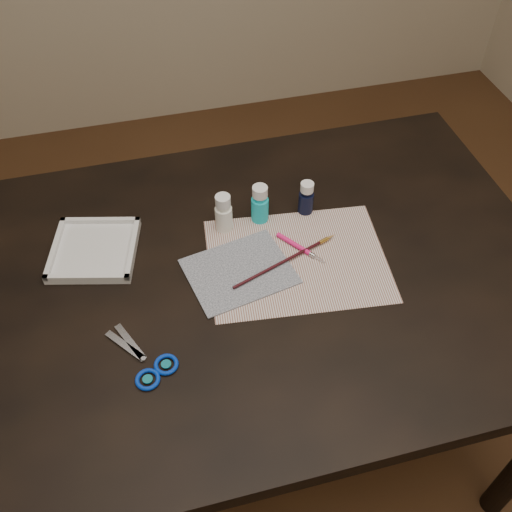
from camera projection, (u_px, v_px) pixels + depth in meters
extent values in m
cube|color=#422614|center=(256.00, 429.00, 1.79)|extent=(3.50, 3.50, 0.02)
cube|color=black|center=(256.00, 364.00, 1.50)|extent=(1.30, 0.90, 0.75)
cube|color=silver|center=(297.00, 260.00, 1.24)|extent=(0.42, 0.33, 0.00)
cube|color=black|center=(239.00, 271.00, 1.22)|extent=(0.25, 0.21, 0.00)
cylinder|color=white|center=(224.00, 213.00, 1.27)|extent=(0.04, 0.04, 0.10)
cylinder|color=#16C4D2|center=(260.00, 204.00, 1.29)|extent=(0.04, 0.04, 0.10)
cylinder|color=black|center=(306.00, 198.00, 1.32)|extent=(0.04, 0.04, 0.09)
cube|color=silver|center=(94.00, 249.00, 1.25)|extent=(0.22, 0.22, 0.02)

